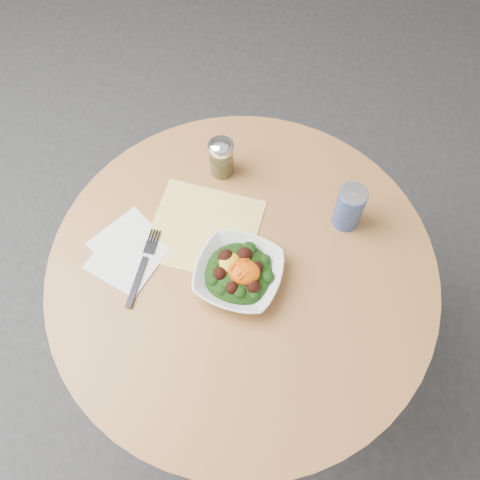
{
  "coord_description": "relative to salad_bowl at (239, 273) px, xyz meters",
  "views": [
    {
      "loc": [
        0.1,
        -0.49,
        1.87
      ],
      "look_at": [
        -0.01,
        0.04,
        0.81
      ],
      "focal_mm": 40.0,
      "sensor_mm": 36.0,
      "label": 1
    }
  ],
  "objects": [
    {
      "name": "paper_napkins",
      "position": [
        -0.27,
        0.01,
        -0.02
      ],
      "size": [
        0.2,
        0.23,
        0.0
      ],
      "color": "white",
      "rests_on": "table"
    },
    {
      "name": "table",
      "position": [
        0.0,
        0.02,
        -0.22
      ],
      "size": [
        0.9,
        0.9,
        0.75
      ],
      "color": "black",
      "rests_on": "ground"
    },
    {
      "name": "cloth_napkin",
      "position": [
        -0.11,
        0.1,
        -0.03
      ],
      "size": [
        0.26,
        0.24,
        0.0
      ],
      "primitive_type": "cube",
      "rotation": [
        0.0,
        0.0,
        -0.07
      ],
      "color": "yellow",
      "rests_on": "table"
    },
    {
      "name": "spice_shaker",
      "position": [
        -0.1,
        0.28,
        0.03
      ],
      "size": [
        0.06,
        0.06,
        0.11
      ],
      "color": "silver",
      "rests_on": "table"
    },
    {
      "name": "beverage_can",
      "position": [
        0.22,
        0.2,
        0.03
      ],
      "size": [
        0.06,
        0.06,
        0.12
      ],
      "color": "navy",
      "rests_on": "table"
    },
    {
      "name": "fork",
      "position": [
        -0.22,
        -0.01,
        -0.02
      ],
      "size": [
        0.03,
        0.2,
        0.0
      ],
      "color": "black",
      "rests_on": "table"
    },
    {
      "name": "ground",
      "position": [
        0.0,
        0.02,
        -0.78
      ],
      "size": [
        6.0,
        6.0,
        0.0
      ],
      "primitive_type": "plane",
      "color": "#2C2C2E",
      "rests_on": "ground"
    },
    {
      "name": "salad_bowl",
      "position": [
        0.0,
        0.0,
        0.0
      ],
      "size": [
        0.21,
        0.21,
        0.07
      ],
      "color": "white",
      "rests_on": "table"
    }
  ]
}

